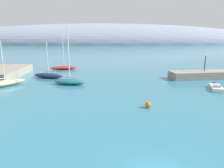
# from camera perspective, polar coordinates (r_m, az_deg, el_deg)

# --- Properties ---
(distant_ridge) EXTENTS (372.68, 88.03, 40.97)m
(distant_ridge) POSITION_cam_1_polar(r_m,az_deg,el_deg) (229.38, -2.78, 10.48)
(distant_ridge) COLOR #8E99AD
(distant_ridge) RESTS_ON ground
(sailboat_navy_near_shore) EXTENTS (6.84, 4.08, 7.22)m
(sailboat_navy_near_shore) POSITION_cam_1_polar(r_m,az_deg,el_deg) (46.05, -16.38, 2.19)
(sailboat_navy_near_shore) COLOR navy
(sailboat_navy_near_shore) RESTS_ON water
(sailboat_red_mid_mooring) EXTENTS (6.91, 3.33, 9.60)m
(sailboat_red_mid_mooring) POSITION_cam_1_polar(r_m,az_deg,el_deg) (56.65, -12.55, 4.29)
(sailboat_red_mid_mooring) COLOR red
(sailboat_red_mid_mooring) RESTS_ON water
(sailboat_sand_outer_mooring) EXTENTS (5.93, 6.92, 7.64)m
(sailboat_sand_outer_mooring) POSITION_cam_1_polar(r_m,az_deg,el_deg) (41.19, -26.33, 0.26)
(sailboat_sand_outer_mooring) COLOR #C6B284
(sailboat_sand_outer_mooring) RESTS_ON water
(sailboat_teal_end_of_line) EXTENTS (5.94, 3.19, 10.02)m
(sailboat_teal_end_of_line) POSITION_cam_1_polar(r_m,az_deg,el_deg) (39.00, -11.08, 0.74)
(sailboat_teal_end_of_line) COLOR #1E6B70
(sailboat_teal_end_of_line) RESTS_ON water
(motorboat_white_foreground) EXTENTS (2.82, 4.91, 0.97)m
(motorboat_white_foreground) POSITION_cam_1_polar(r_m,az_deg,el_deg) (38.41, 25.73, -0.85)
(motorboat_white_foreground) COLOR white
(motorboat_white_foreground) RESTS_ON water
(mooring_buoy_orange) EXTENTS (0.75, 0.75, 0.75)m
(mooring_buoy_orange) POSITION_cam_1_polar(r_m,az_deg,el_deg) (26.37, 9.45, -5.38)
(mooring_buoy_orange) COLOR orange
(mooring_buoy_orange) RESTS_ON water
(harbor_lamp_post) EXTENTS (0.36, 0.36, 3.39)m
(harbor_lamp_post) POSITION_cam_1_polar(r_m,az_deg,el_deg) (47.16, 23.30, 5.68)
(harbor_lamp_post) COLOR black
(harbor_lamp_post) RESTS_ON breakwater_rocks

